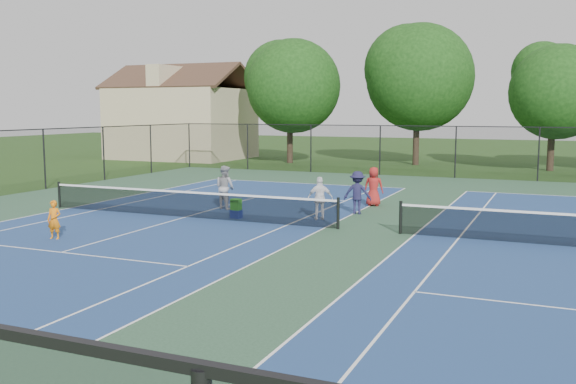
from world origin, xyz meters
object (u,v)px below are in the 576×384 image
at_px(instructor, 225,187).
at_px(bystander_c, 374,186).
at_px(tree_back_a, 290,81).
at_px(child_player, 54,220).
at_px(bystander_a, 320,198).
at_px(bystander_b, 357,193).
at_px(ball_hopper, 236,204).
at_px(tree_back_c, 554,86).
at_px(clapboard_house, 182,120).
at_px(tree_back_b, 418,72).
at_px(ball_crate, 236,214).

relative_size(instructor, bystander_c, 1.08).
xyz_separation_m(tree_back_a, instructor, (6.37, -21.63, -5.16)).
bearing_deg(tree_back_a, instructor, -73.58).
distance_m(child_player, bystander_a, 9.03).
distance_m(child_player, bystander_b, 10.93).
bearing_deg(ball_hopper, tree_back_a, 108.46).
bearing_deg(tree_back_c, bystander_c, -108.17).
height_order(tree_back_c, clapboard_house, tree_back_c).
bearing_deg(tree_back_b, ball_hopper, -92.66).
relative_size(tree_back_c, clapboard_house, 0.78).
xyz_separation_m(tree_back_b, bystander_a, (1.76, -24.52, -5.81)).
xyz_separation_m(tree_back_a, ball_hopper, (7.82, -23.42, -5.52)).
bearing_deg(ball_crate, clapboard_house, 126.12).
relative_size(tree_back_a, tree_back_b, 0.91).
bearing_deg(clapboard_house, ball_crate, -53.88).
bearing_deg(bystander_c, bystander_b, 82.26).
relative_size(bystander_a, bystander_b, 0.96).
bearing_deg(tree_back_c, ball_hopper, -112.63).
xyz_separation_m(child_player, ball_crate, (3.36, 5.56, -0.45)).
distance_m(tree_back_a, child_player, 29.82).
bearing_deg(tree_back_b, tree_back_c, -6.34).
height_order(tree_back_a, instructor, tree_back_a).
xyz_separation_m(tree_back_b, bystander_c, (2.61, -20.47, -5.79)).
xyz_separation_m(bystander_a, bystander_b, (0.84, 1.81, 0.04)).
bearing_deg(instructor, ball_crate, 146.74).
relative_size(clapboard_house, bystander_a, 6.89).
height_order(tree_back_b, bystander_a, tree_back_b).
distance_m(bystander_c, ball_crate, 6.27).
xyz_separation_m(child_player, bystander_a, (6.30, 6.46, 0.18)).
bearing_deg(child_player, bystander_c, 43.73).
height_order(bystander_c, ball_crate, bystander_c).
xyz_separation_m(clapboard_house, ball_crate, (17.82, -24.42, -2.94)).
relative_size(bystander_a, bystander_c, 0.97).
xyz_separation_m(clapboard_house, bystander_c, (21.61, -19.47, -2.28)).
relative_size(tree_back_a, instructor, 5.23).
bearing_deg(ball_hopper, bystander_a, 16.98).
relative_size(instructor, ball_hopper, 4.27).
height_order(child_player, ball_crate, child_player).
xyz_separation_m(tree_back_b, instructor, (-2.63, -23.63, -5.72)).
bearing_deg(tree_back_a, ball_crate, -71.54).
xyz_separation_m(tree_back_a, tree_back_b, (9.00, 2.00, 0.56)).
relative_size(tree_back_c, bystander_b, 5.12).
bearing_deg(bystander_b, tree_back_a, -67.22).
relative_size(clapboard_house, child_player, 8.98).
bearing_deg(instructor, tree_back_b, -78.48).
height_order(instructor, bystander_a, instructor).
bearing_deg(clapboard_house, tree_back_c, 0.00).
xyz_separation_m(instructor, bystander_c, (5.24, 3.16, -0.06)).
distance_m(tree_back_b, instructor, 24.45).
distance_m(tree_back_a, bystander_b, 24.30).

